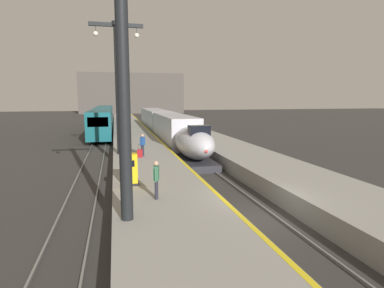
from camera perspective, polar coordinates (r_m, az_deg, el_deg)
name	(u,v)px	position (r m, az deg, el deg)	size (l,w,h in m)	color
ground_plane	(259,219)	(15.29, 11.82, -12.80)	(260.00, 260.00, 0.00)	#33302D
platform_left	(135,140)	(38.00, -10.07, 0.62)	(4.80, 110.00, 1.05)	gray
platform_right	(202,138)	(39.31, 1.80, 0.99)	(4.80, 110.00, 1.05)	gray
platform_left_safety_stripe	(154,135)	(38.14, -6.67, 1.51)	(0.20, 107.80, 0.01)	yellow
rail_main_left	(160,141)	(41.10, -5.69, 0.61)	(0.08, 110.00, 0.12)	slate
rail_main_right	(172,140)	(41.32, -3.63, 0.67)	(0.08, 110.00, 0.12)	slate
rail_secondary_left	(93,143)	(40.81, -17.03, 0.24)	(0.08, 110.00, 0.12)	slate
rail_secondary_right	(106,142)	(40.74, -14.92, 0.31)	(0.08, 110.00, 0.12)	slate
highspeed_train_main	(166,126)	(41.08, -4.70, 3.23)	(2.92, 38.67, 3.60)	silver
regional_train_adjacent	(103,118)	(55.73, -15.41, 4.47)	(2.85, 36.60, 3.80)	#145660
station_column_near	(122,53)	(11.57, -12.19, 15.48)	(4.00, 0.68, 9.86)	black
station_column_mid	(118,77)	(25.74, -12.98, 11.50)	(4.00, 0.68, 10.02)	black
passenger_near_edge	(143,143)	(24.54, -8.74, 0.13)	(0.41, 0.46, 1.69)	#23232D
passenger_mid_platform	(156,177)	(14.11, -6.34, -5.77)	(0.31, 0.55, 1.69)	#23232D
rolling_suitcase	(140,153)	(24.18, -9.22, -1.65)	(0.40, 0.22, 0.98)	maroon
ticket_machine_yellow	(130,171)	(16.61, -10.84, -4.63)	(0.76, 0.62, 1.60)	yellow
terminus_back_wall	(132,93)	(115.05, -10.48, 8.80)	(36.00, 2.00, 14.00)	#4C4742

